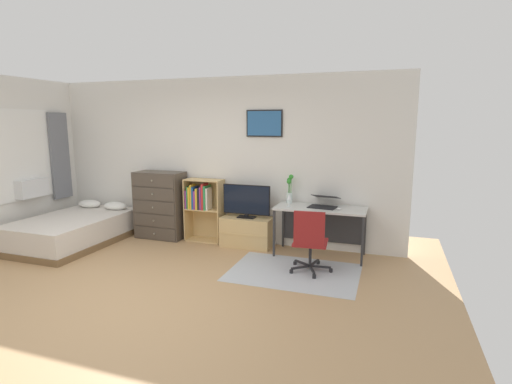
# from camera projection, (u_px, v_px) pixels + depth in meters

# --- Properties ---
(ground_plane) EXTENTS (7.20, 7.20, 0.00)m
(ground_plane) POSITION_uv_depth(u_px,v_px,m) (133.00, 295.00, 4.54)
(ground_plane) COLOR tan
(wall_back_with_posters) EXTENTS (6.12, 0.09, 2.70)m
(wall_back_with_posters) POSITION_uv_depth(u_px,v_px,m) (218.00, 160.00, 6.57)
(wall_back_with_posters) COLOR silver
(wall_back_with_posters) RESTS_ON ground_plane
(area_rug) EXTENTS (1.70, 1.20, 0.01)m
(area_rug) POSITION_uv_depth(u_px,v_px,m) (294.00, 272.00, 5.23)
(area_rug) COLOR #B2B7BC
(area_rug) RESTS_ON ground_plane
(bed) EXTENTS (1.30, 1.96, 0.58)m
(bed) POSITION_uv_depth(u_px,v_px,m) (74.00, 229.00, 6.49)
(bed) COLOR brown
(bed) RESTS_ON ground_plane
(dresser) EXTENTS (0.84, 0.46, 1.15)m
(dresser) POSITION_uv_depth(u_px,v_px,m) (160.00, 205.00, 6.76)
(dresser) COLOR #4C4238
(dresser) RESTS_ON ground_plane
(bookshelf) EXTENTS (0.64, 0.30, 1.05)m
(bookshelf) POSITION_uv_depth(u_px,v_px,m) (202.00, 204.00, 6.56)
(bookshelf) COLOR tan
(bookshelf) RESTS_ON ground_plane
(tv_stand) EXTENTS (0.81, 0.41, 0.48)m
(tv_stand) POSITION_uv_depth(u_px,v_px,m) (247.00, 232.00, 6.32)
(tv_stand) COLOR tan
(tv_stand) RESTS_ON ground_plane
(television) EXTENTS (0.78, 0.16, 0.53)m
(television) POSITION_uv_depth(u_px,v_px,m) (246.00, 202.00, 6.22)
(television) COLOR black
(television) RESTS_ON tv_stand
(desk) EXTENTS (1.33, 0.58, 0.74)m
(desk) POSITION_uv_depth(u_px,v_px,m) (321.00, 215.00, 5.87)
(desk) COLOR silver
(desk) RESTS_ON ground_plane
(office_chair) EXTENTS (0.57, 0.58, 0.86)m
(office_chair) POSITION_uv_depth(u_px,v_px,m) (310.00, 240.00, 5.14)
(office_chair) COLOR #232326
(office_chair) RESTS_ON ground_plane
(laptop) EXTENTS (0.45, 0.48, 0.17)m
(laptop) POSITION_uv_depth(u_px,v_px,m) (324.00, 202.00, 5.83)
(laptop) COLOR black
(laptop) RESTS_ON desk
(computer_mouse) EXTENTS (0.06, 0.10, 0.03)m
(computer_mouse) POSITION_uv_depth(u_px,v_px,m) (339.00, 209.00, 5.62)
(computer_mouse) COLOR silver
(computer_mouse) RESTS_ON desk
(bamboo_vase) EXTENTS (0.10, 0.10, 0.45)m
(bamboo_vase) POSITION_uv_depth(u_px,v_px,m) (290.00, 190.00, 6.08)
(bamboo_vase) COLOR silver
(bamboo_vase) RESTS_ON desk
(wine_glass) EXTENTS (0.07, 0.07, 0.18)m
(wine_glass) POSITION_uv_depth(u_px,v_px,m) (289.00, 198.00, 5.82)
(wine_glass) COLOR silver
(wine_glass) RESTS_ON desk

